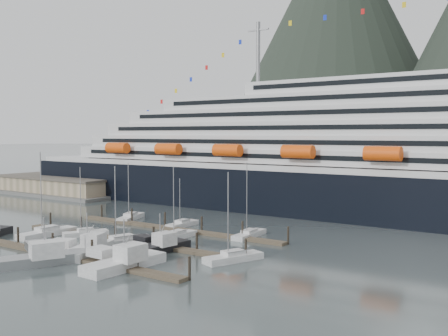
{
  "coord_description": "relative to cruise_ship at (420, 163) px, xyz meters",
  "views": [
    {
      "loc": [
        59.37,
        -59.05,
        18.23
      ],
      "look_at": [
        2.62,
        22.0,
        11.79
      ],
      "focal_mm": 42.0,
      "sensor_mm": 36.0,
      "label": 1
    }
  ],
  "objects": [
    {
      "name": "trawler_d",
      "position": [
        -21.91,
        -64.51,
        -11.11
      ],
      "size": [
        9.31,
        12.59,
        7.43
      ],
      "rotation": [
        0.0,
        0.0,
        1.53
      ],
      "color": "#BBBBBB",
      "rests_on": "ground"
    },
    {
      "name": "cruise_ship",
      "position": [
        0.0,
        0.0,
        0.0
      ],
      "size": [
        210.0,
        30.4,
        50.3
      ],
      "color": "black",
      "rests_on": "ground"
    },
    {
      "name": "warehouse",
      "position": [
        -102.03,
        -12.94,
        -9.79
      ],
      "size": [
        46.0,
        20.0,
        5.8
      ],
      "color": "#595956",
      "rests_on": "ground"
    },
    {
      "name": "sailboat_c",
      "position": [
        -29.17,
        -44.74,
        -11.63
      ],
      "size": [
        2.81,
        8.95,
        12.99
      ],
      "rotation": [
        0.0,
        0.0,
        1.61
      ],
      "color": "#BBBBBB",
      "rests_on": "ground"
    },
    {
      "name": "dock_near",
      "position": [
        -34.95,
        -64.89,
        -11.73
      ],
      "size": [
        48.18,
        2.28,
        3.2
      ],
      "color": "#483A2E",
      "rests_on": "ground"
    },
    {
      "name": "dock_mid",
      "position": [
        -34.95,
        -51.89,
        -11.73
      ],
      "size": [
        48.18,
        2.28,
        3.2
      ],
      "color": "#483A2E",
      "rests_on": "ground"
    },
    {
      "name": "ground",
      "position": [
        -30.03,
        -54.94,
        -12.04
      ],
      "size": [
        1600.0,
        1600.0,
        0.0
      ],
      "primitive_type": "plane",
      "color": "#475454",
      "rests_on": "ground"
    },
    {
      "name": "sailboat_b",
      "position": [
        -49.71,
        -56.27,
        -11.59
      ],
      "size": [
        3.12,
        11.23,
        15.66
      ],
      "rotation": [
        0.0,
        0.0,
        1.59
      ],
      "color": "#BBBBBB",
      "rests_on": "ground"
    },
    {
      "name": "trawler_b",
      "position": [
        -32.5,
        -61.91,
        -11.14
      ],
      "size": [
        9.43,
        11.4,
        7.04
      ],
      "rotation": [
        0.0,
        0.0,
        1.93
      ],
      "color": "#BBBBBB",
      "rests_on": "ground"
    },
    {
      "name": "sailboat_d",
      "position": [
        -33.57,
        -53.64,
        -11.63
      ],
      "size": [
        5.42,
        11.22,
        13.46
      ],
      "rotation": [
        0.0,
        0.0,
        1.3
      ],
      "color": "#BBBBBB",
      "rests_on": "ground"
    },
    {
      "name": "sailboat_f",
      "position": [
        -36.02,
        -34.95,
        -11.65
      ],
      "size": [
        2.61,
        8.05,
        9.94
      ],
      "rotation": [
        0.0,
        0.0,
        1.61
      ],
      "color": "#BBBBBB",
      "rests_on": "ground"
    },
    {
      "name": "dock_far",
      "position": [
        -34.95,
        -38.89,
        -11.73
      ],
      "size": [
        48.18,
        2.28,
        3.2
      ],
      "color": "#483A2E",
      "rests_on": "ground"
    },
    {
      "name": "sailboat_h",
      "position": [
        -12.03,
        -52.59,
        -11.62
      ],
      "size": [
        5.67,
        9.43,
        13.31
      ],
      "rotation": [
        0.0,
        0.0,
        1.21
      ],
      "color": "#BBBBBB",
      "rests_on": "ground"
    },
    {
      "name": "sailboat_a",
      "position": [
        -44.25,
        -52.21,
        -11.63
      ],
      "size": [
        5.54,
        8.05,
        12.75
      ],
      "rotation": [
        0.0,
        0.0,
        1.11
      ],
      "color": "#BBBBBB",
      "rests_on": "ground"
    },
    {
      "name": "sailboat_e",
      "position": [
        -50.29,
        -34.95,
        -11.63
      ],
      "size": [
        6.08,
        9.99,
        12.53
      ],
      "rotation": [
        0.0,
        0.0,
        1.96
      ],
      "color": "#BBBBBB",
      "rests_on": "ground"
    },
    {
      "name": "trawler_c",
      "position": [
        -32.92,
        -69.06,
        -11.11
      ],
      "size": [
        11.92,
        14.56,
        7.34
      ],
      "rotation": [
        0.0,
        0.0,
        1.13
      ],
      "color": "#919496",
      "rests_on": "ground"
    },
    {
      "name": "sailboat_g",
      "position": [
        -19.59,
        -36.32,
        -11.63
      ],
      "size": [
        2.95,
        9.35,
        13.69
      ],
      "rotation": [
        0.0,
        0.0,
        1.64
      ],
      "color": "#BBBBBB",
      "rests_on": "ground"
    },
    {
      "name": "trawler_e",
      "position": [
        -24.92,
        -53.93,
        -11.19
      ],
      "size": [
        7.94,
        10.41,
        6.52
      ],
      "rotation": [
        0.0,
        0.0,
        1.44
      ],
      "color": "black",
      "rests_on": "ground"
    }
  ]
}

